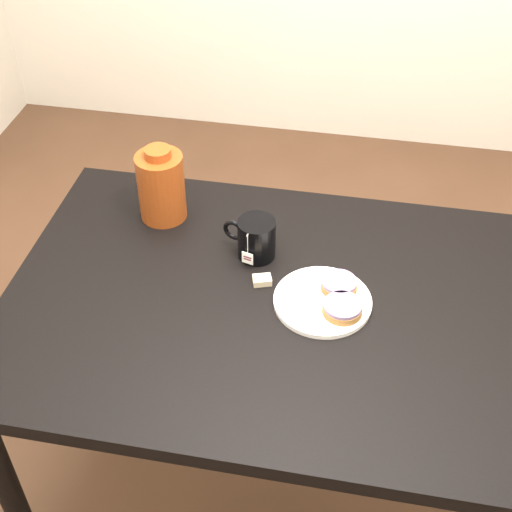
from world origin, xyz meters
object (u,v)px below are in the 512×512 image
mug (256,238)px  teabag_pouch (262,280)px  bagel_front (342,308)px  plate (323,301)px  bagel_back (339,285)px  table (294,327)px  bagel_package (161,186)px

mug → teabag_pouch: bearing=-56.6°
bagel_front → mug: (-0.24, 0.18, 0.03)m
plate → teabag_pouch: bearing=164.4°
bagel_back → mug: mug is taller
table → mug: bearing=128.5°
bagel_back → bagel_front: 0.08m
plate → bagel_package: bearing=150.9°
bagel_back → bagel_front: (0.02, -0.08, 0.00)m
mug → bagel_package: bearing=171.8°
mug → teabag_pouch: (0.03, -0.10, -0.05)m
bagel_back → bagel_package: bagel_package is taller
teabag_pouch → bagel_back: bearing=0.3°
mug → table: bearing=-37.1°
mug → teabag_pouch: size_ratio=3.35×
bagel_back → bagel_package: (-0.50, 0.22, 0.07)m
bagel_front → teabag_pouch: bearing=159.5°
bagel_back → teabag_pouch: bagel_back is taller
teabag_pouch → bagel_package: size_ratio=0.21×
plate → bagel_back: (0.03, 0.04, 0.02)m
bagel_package → bagel_back: bearing=-23.4°
table → bagel_package: (-0.40, 0.27, 0.18)m
plate → bagel_package: 0.54m
plate → bagel_package: (-0.47, 0.26, 0.09)m
bagel_back → bagel_package: 0.55m
plate → mug: 0.24m
teabag_pouch → bagel_package: (-0.31, 0.22, 0.09)m
table → plate: plate is taller
table → teabag_pouch: (-0.09, 0.06, 0.09)m
table → teabag_pouch: size_ratio=31.11×
bagel_back → plate: bearing=-127.5°
bagel_package → bagel_front: bearing=-29.6°
bagel_package → mug: bearing=-22.6°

